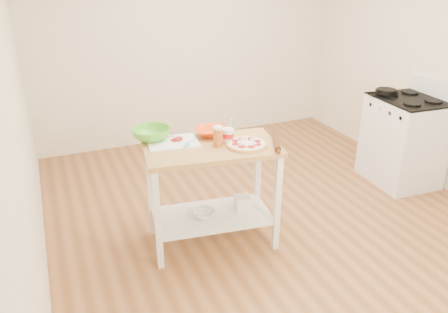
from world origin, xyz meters
The scene contains 15 objects.
room_shell centered at (0.00, 0.00, 1.35)m, with size 4.04×4.54×2.74m.
prep_island centered at (-0.64, -0.19, 0.64)m, with size 1.13×0.72×0.90m.
gas_stove centered at (1.68, 0.08, 0.47)m, with size 0.66×0.76×1.11m.
skillet centered at (1.54, 0.30, 0.98)m, with size 0.36×0.23×0.03m.
pizza centered at (-0.39, -0.30, 0.92)m, with size 0.33×0.33×0.05m.
cutting_board centered at (-0.91, 0.00, 0.91)m, with size 0.43×0.35×0.04m.
spatula centered at (-0.81, -0.11, 0.92)m, with size 0.13×0.12×0.01m.
knife centered at (-1.04, 0.08, 0.92)m, with size 0.27×0.05×0.01m.
orange_bowl centered at (-0.56, 0.03, 0.93)m, with size 0.26×0.26×0.06m, color #F04B0F.
green_bowl centered at (-1.05, 0.13, 0.95)m, with size 0.31×0.31×0.10m, color #56BF2D.
beer_pint centered at (-0.59, -0.20, 0.98)m, with size 0.08×0.08×0.16m.
yogurt_tub centered at (-0.48, -0.16, 0.96)m, with size 0.09×0.09×0.20m.
rolling_pin centered at (-0.14, -0.33, 0.92)m, with size 0.05×0.05×0.41m, color #512612.
shelf_glass_bowl centered at (-0.72, -0.19, 0.29)m, with size 0.19×0.19×0.06m, color silver.
shelf_bin centered at (-0.37, -0.20, 0.32)m, with size 0.12×0.12×0.12m, color white.
Camera 1 is at (-1.80, -3.17, 2.25)m, focal length 35.00 mm.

